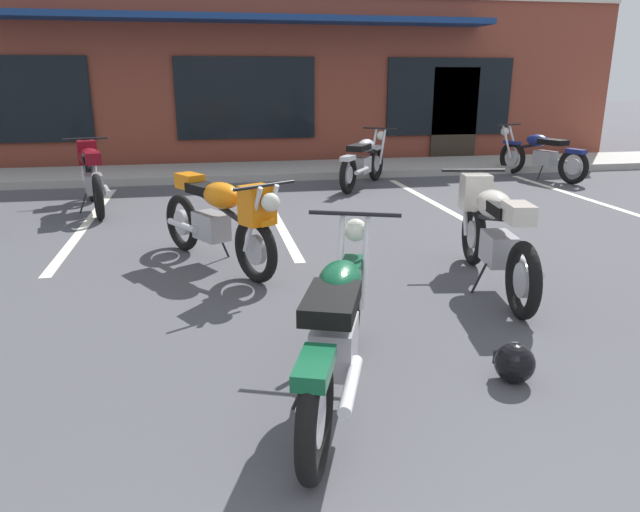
% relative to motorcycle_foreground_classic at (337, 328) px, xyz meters
% --- Properties ---
extents(ground_plane, '(80.00, 80.00, 0.00)m').
position_rel_motorcycle_foreground_classic_xyz_m(ground_plane, '(0.21, 0.96, -0.46)').
color(ground_plane, '#47474C').
extents(sidewalk_kerb, '(22.00, 1.80, 0.14)m').
position_rel_motorcycle_foreground_classic_xyz_m(sidewalk_kerb, '(0.21, 8.73, -0.39)').
color(sidewalk_kerb, '#A8A59E').
rests_on(sidewalk_kerb, ground_plane).
extents(brick_storefront_building, '(17.40, 6.85, 3.81)m').
position_rel_motorcycle_foreground_classic_xyz_m(brick_storefront_building, '(0.22, 12.95, 1.45)').
color(brick_storefront_building, brown).
rests_on(brick_storefront_building, ground_plane).
extents(painted_stall_lines, '(10.29, 4.80, 0.01)m').
position_rel_motorcycle_foreground_classic_xyz_m(painted_stall_lines, '(0.21, 5.13, -0.46)').
color(painted_stall_lines, silver).
rests_on(painted_stall_lines, ground_plane).
extents(motorcycle_foreground_classic, '(1.04, 2.02, 0.98)m').
position_rel_motorcycle_foreground_classic_xyz_m(motorcycle_foreground_classic, '(0.00, 0.00, 0.00)').
color(motorcycle_foreground_classic, black).
rests_on(motorcycle_foreground_classic, ground_plane).
extents(motorcycle_red_sportbike, '(1.43, 1.82, 0.98)m').
position_rel_motorcycle_foreground_classic_xyz_m(motorcycle_red_sportbike, '(2.05, 7.01, 0.00)').
color(motorcycle_red_sportbike, black).
rests_on(motorcycle_red_sportbike, ground_plane).
extents(motorcycle_black_cruiser, '(0.87, 2.08, 0.98)m').
position_rel_motorcycle_foreground_classic_xyz_m(motorcycle_black_cruiser, '(-2.37, 6.01, 0.07)').
color(motorcycle_black_cruiser, black).
rests_on(motorcycle_black_cruiser, ground_plane).
extents(motorcycle_silver_naked, '(0.75, 2.10, 0.98)m').
position_rel_motorcycle_foreground_classic_xyz_m(motorcycle_silver_naked, '(1.89, 1.77, 0.07)').
color(motorcycle_silver_naked, black).
rests_on(motorcycle_silver_naked, ground_plane).
extents(motorcycle_blue_standard, '(1.30, 1.89, 0.98)m').
position_rel_motorcycle_foreground_classic_xyz_m(motorcycle_blue_standard, '(-0.60, 2.76, 0.07)').
color(motorcycle_blue_standard, black).
rests_on(motorcycle_blue_standard, ground_plane).
extents(motorcycle_orange_scrambler, '(1.01, 2.03, 0.98)m').
position_rel_motorcycle_foreground_classic_xyz_m(motorcycle_orange_scrambler, '(5.63, 7.21, 0.00)').
color(motorcycle_orange_scrambler, black).
rests_on(motorcycle_orange_scrambler, ground_plane).
extents(helmet_on_pavement, '(0.26, 0.26, 0.26)m').
position_rel_motorcycle_foreground_classic_xyz_m(helmet_on_pavement, '(1.17, -0.02, -0.33)').
color(helmet_on_pavement, black).
rests_on(helmet_on_pavement, ground_plane).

